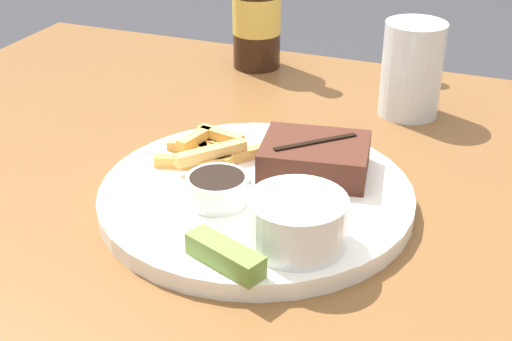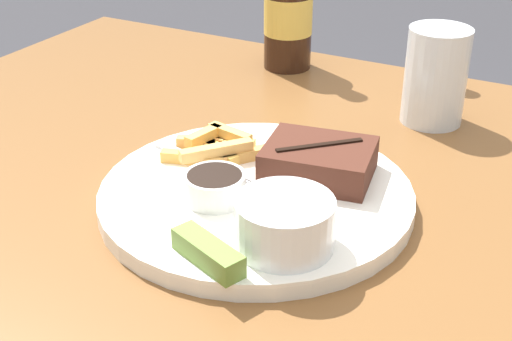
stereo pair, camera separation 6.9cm
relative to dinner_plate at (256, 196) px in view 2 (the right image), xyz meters
The scene contains 11 objects.
dining_table 0.10m from the dinner_plate, ahead, with size 1.11×0.90×0.73m.
dinner_plate is the anchor object (origin of this frame).
steak_portion 0.07m from the dinner_plate, 50.79° to the left, with size 0.12×0.10×0.04m.
fries_pile 0.08m from the dinner_plate, 147.69° to the left, with size 0.11×0.09×0.02m.
coleslaw_cup 0.11m from the dinner_plate, 48.21° to the right, with size 0.09×0.09×0.05m.
dipping_sauce_cup 0.05m from the dinner_plate, 123.81° to the right, with size 0.06×0.06×0.03m.
pickle_spear 0.13m from the dinner_plate, 79.72° to the right, with size 0.08×0.05×0.02m.
fork_utensil 0.08m from the dinner_plate, 166.58° to the left, with size 0.13×0.04×0.00m.
beer_bottle 0.41m from the dinner_plate, 111.42° to the left, with size 0.07×0.07×0.23m.
drinking_glass 0.30m from the dinner_plate, 70.84° to the left, with size 0.08×0.08×0.12m.
salt_shaker 0.42m from the dinner_plate, 78.56° to the left, with size 0.03×0.03×0.07m.
Camera 2 is at (0.29, -0.54, 1.10)m, focal length 50.00 mm.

